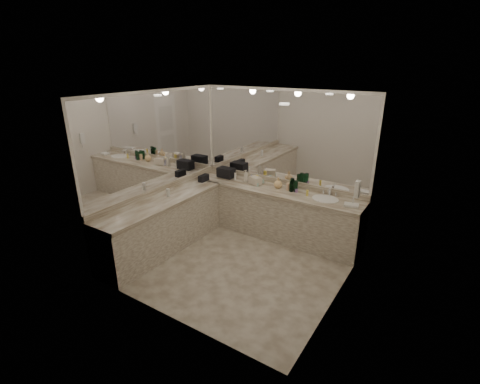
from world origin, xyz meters
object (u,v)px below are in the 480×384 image
Objects in this scene: sink at (325,199)px; hand_towel at (351,205)px; soap_bottle_a at (246,176)px; cream_cosmetic_case at (255,181)px; soap_bottle_b at (252,179)px; soap_bottle_c at (278,183)px; black_toiletry_bag at (226,173)px; wall_phone at (357,189)px.

sink is 0.45m from hand_towel.
hand_towel is at bearing -2.89° from soap_bottle_a.
soap_bottle_a reaches higher than cream_cosmetic_case.
soap_bottle_b is 0.53m from soap_bottle_c.
cream_cosmetic_case is at bearing 179.55° from sink.
soap_bottle_c is (0.53, 0.04, 0.01)m from soap_bottle_b.
soap_bottle_b is at bearing -2.95° from black_toiletry_bag.
hand_towel is at bearing 16.50° from cream_cosmetic_case.
soap_bottle_b is (-0.09, 0.02, 0.02)m from cream_cosmetic_case.
cream_cosmetic_case is (-1.94, 0.51, -0.38)m from wall_phone.
cream_cosmetic_case is 0.22m from soap_bottle_a.
cream_cosmetic_case is 1.04× the size of hand_towel.
wall_phone reaches higher than soap_bottle_a.
soap_bottle_c is at bearing 159.33° from wall_phone.
soap_bottle_b is 0.87× the size of soap_bottle_c.
hand_towel is (2.47, -0.13, -0.07)m from black_toiletry_bag.
black_toiletry_bag is (-2.02, 0.06, 0.10)m from sink.
soap_bottle_a is 0.13m from soap_bottle_b.
soap_bottle_b reaches higher than sink.
black_toiletry_bag is 0.47m from soap_bottle_a.
cream_cosmetic_case is at bearing -172.55° from soap_bottle_c.
black_toiletry_bag is 0.60m from soap_bottle_b.
black_toiletry_bag is 0.69m from cream_cosmetic_case.
soap_bottle_b is at bearing -171.42° from cream_cosmetic_case.
black_toiletry_bag is at bearing 176.80° from soap_bottle_a.
soap_bottle_c reaches higher than hand_towel.
soap_bottle_a is at bearing -3.20° from black_toiletry_bag.
hand_towel is 1.29× the size of soap_bottle_b.
soap_bottle_a is at bearing -166.51° from cream_cosmetic_case.
sink is 1.89× the size of soap_bottle_a.
black_toiletry_bag is 1.46× the size of hand_towel.
soap_bottle_b is at bearing -175.61° from soap_bottle_c.
soap_bottle_a is (-0.22, 0.02, 0.05)m from cream_cosmetic_case.
hand_towel is 2.00m from soap_bottle_a.
black_toiletry_bag is at bearing -179.50° from soap_bottle_c.
soap_bottle_b is at bearing -2.04° from soap_bottle_a.
soap_bottle_b is (-1.43, 0.03, 0.09)m from sink.
soap_bottle_c is (-1.50, 0.57, -0.35)m from wall_phone.
cream_cosmetic_case is at bearing 165.27° from wall_phone.
wall_phone is at bearing -13.84° from soap_bottle_a.
sink is at bearing 171.16° from hand_towel.
soap_bottle_a is 1.37× the size of soap_bottle_b.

